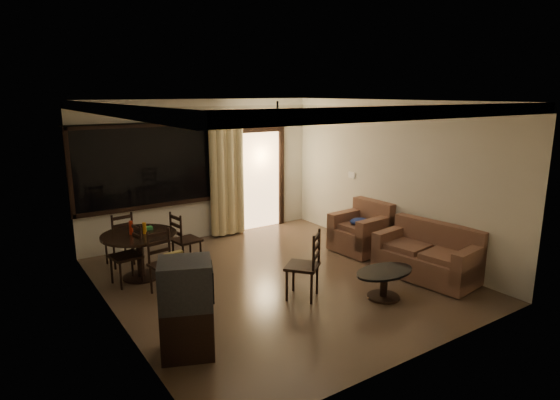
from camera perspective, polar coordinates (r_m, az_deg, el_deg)
ground at (r=7.60m, az=-0.28°, el=-9.64°), size 5.50×5.50×0.00m
room_shell at (r=8.90m, az=-3.42°, el=5.91°), size 5.50×6.70×5.50m
dining_table at (r=7.80m, az=-16.75°, el=-5.05°), size 1.18×1.18×0.96m
dining_chair_west at (r=7.73m, az=-18.13°, el=-7.69°), size 0.48×0.48×0.95m
dining_chair_east at (r=8.26m, az=-11.37°, el=-5.93°), size 0.48×0.48×0.95m
dining_chair_south at (r=7.17m, az=-13.61°, el=-8.83°), size 0.48×0.53×0.95m
dining_chair_north at (r=8.58m, az=-18.91°, el=-5.67°), size 0.48×0.48×0.95m
tv_cabinet at (r=5.49m, az=-11.31°, el=-12.75°), size 0.74×0.71×1.12m
sofa at (r=7.96m, az=17.71°, el=-6.62°), size 1.06×1.69×0.84m
armchair at (r=8.93m, az=10.08°, el=-3.79°), size 0.97×0.97×0.91m
coffee_table at (r=7.02m, az=12.58°, el=-9.47°), size 0.96×0.58×0.42m
side_chair at (r=6.87m, az=2.84°, el=-9.47°), size 0.63×0.63×1.01m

